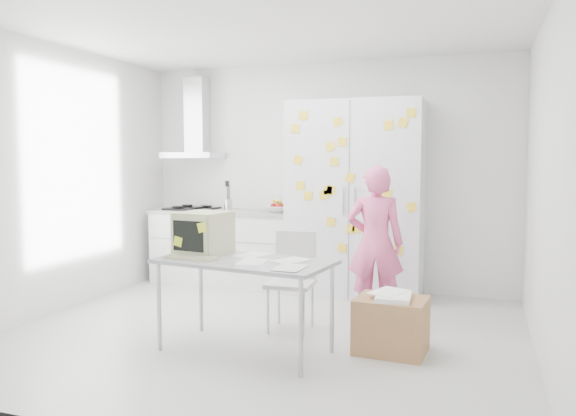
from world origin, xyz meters
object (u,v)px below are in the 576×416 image
(person, at_px, (375,243))
(chair, at_px, (293,274))
(desk, at_px, (218,245))
(cardboard_box, at_px, (391,324))

(person, bearing_deg, chair, 31.69)
(desk, height_order, chair, desk)
(person, xyz_separation_m, chair, (-0.66, -0.55, -0.24))
(person, distance_m, cardboard_box, 1.08)
(chair, distance_m, cardboard_box, 1.05)
(person, relative_size, desk, 1.01)
(person, bearing_deg, cardboard_box, 100.46)
(chair, height_order, cardboard_box, chair)
(person, relative_size, chair, 1.68)
(chair, bearing_deg, cardboard_box, -22.97)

